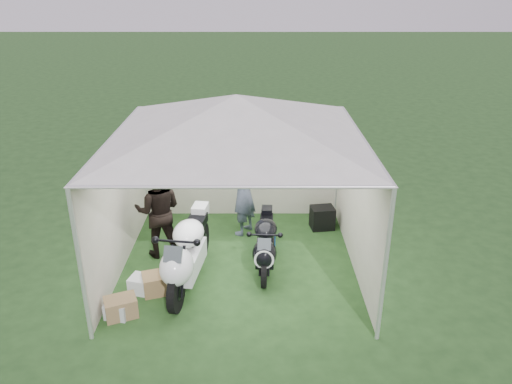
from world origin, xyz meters
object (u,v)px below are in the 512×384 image
(equipment_box, at_px, (322,218))
(crate_2, at_px, (118,309))
(paddock_stand, at_px, (267,239))
(person_blue_jacket, at_px, (244,192))
(crate_1, at_px, (155,284))
(crate_3, at_px, (121,307))
(canopy_tent, at_px, (237,121))
(crate_0, at_px, (143,284))
(person_dark_jacket, at_px, (158,211))
(motorcycle_white, at_px, (187,253))
(motorcycle_black, at_px, (265,244))

(equipment_box, bearing_deg, crate_2, -139.80)
(paddock_stand, distance_m, person_blue_jacket, 1.00)
(crate_1, bearing_deg, crate_3, -122.50)
(crate_1, bearing_deg, canopy_tent, 35.19)
(canopy_tent, height_order, crate_0, canopy_tent)
(paddock_stand, distance_m, crate_3, 3.06)
(paddock_stand, height_order, crate_0, crate_0)
(canopy_tent, distance_m, equipment_box, 3.15)
(person_dark_jacket, bearing_deg, crate_0, 82.88)
(paddock_stand, height_order, crate_3, crate_3)
(canopy_tent, relative_size, person_blue_jacket, 3.28)
(motorcycle_white, height_order, person_blue_jacket, person_blue_jacket)
(paddock_stand, height_order, crate_2, paddock_stand)
(canopy_tent, xyz_separation_m, crate_3, (-1.70, -1.53, -2.42))
(person_blue_jacket, xyz_separation_m, crate_2, (-1.82, -2.66, -0.74))
(motorcycle_white, height_order, motorcycle_black, motorcycle_white)
(person_blue_jacket, bearing_deg, person_dark_jacket, -31.54)
(canopy_tent, bearing_deg, crate_3, -137.97)
(crate_2, bearing_deg, motorcycle_black, 31.01)
(paddock_stand, relative_size, crate_3, 0.72)
(crate_1, relative_size, crate_3, 0.78)
(motorcycle_white, bearing_deg, person_blue_jacket, 72.20)
(paddock_stand, distance_m, equipment_box, 1.34)
(person_dark_jacket, relative_size, crate_2, 5.15)
(crate_0, height_order, crate_2, crate_0)
(crate_0, bearing_deg, crate_1, -5.91)
(person_dark_jacket, bearing_deg, person_blue_jacket, -153.78)
(motorcycle_black, distance_m, crate_0, 2.12)
(person_blue_jacket, distance_m, crate_1, 2.56)
(paddock_stand, relative_size, crate_0, 0.83)
(canopy_tent, distance_m, person_dark_jacket, 2.24)
(crate_0, bearing_deg, crate_3, -107.32)
(motorcycle_black, bearing_deg, person_blue_jacket, 109.53)
(canopy_tent, distance_m, paddock_stand, 2.57)
(motorcycle_white, bearing_deg, crate_1, -151.26)
(person_blue_jacket, height_order, crate_0, person_blue_jacket)
(crate_1, bearing_deg, paddock_stand, 39.88)
(canopy_tent, height_order, motorcycle_white, canopy_tent)
(motorcycle_black, bearing_deg, motorcycle_white, -155.07)
(person_dark_jacket, height_order, person_blue_jacket, person_dark_jacket)
(paddock_stand, bearing_deg, crate_3, -136.05)
(canopy_tent, height_order, motorcycle_black, canopy_tent)
(crate_2, height_order, crate_3, crate_3)
(motorcycle_white, relative_size, person_blue_jacket, 1.30)
(person_dark_jacket, relative_size, person_blue_jacket, 1.00)
(paddock_stand, bearing_deg, crate_1, -140.12)
(motorcycle_white, distance_m, crate_1, 0.71)
(paddock_stand, relative_size, person_blue_jacket, 0.19)
(crate_1, height_order, crate_3, crate_1)
(paddock_stand, bearing_deg, equipment_box, 32.51)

